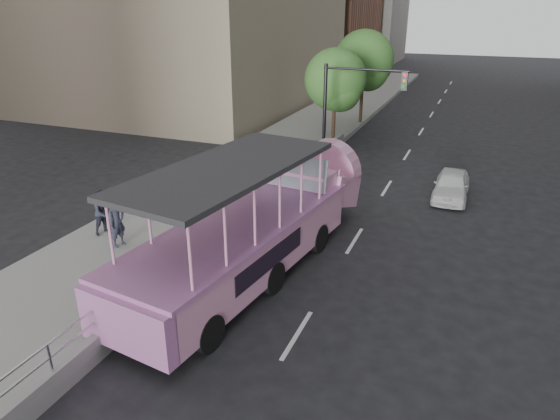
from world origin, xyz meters
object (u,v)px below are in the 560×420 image
object	(u,v)px
traffic_signal	(348,100)
duck_boat	(260,225)
pedestrian_near	(117,222)
street_tree_near	(337,82)
parking_sign	(267,176)
street_tree_far	(365,63)
car	(451,185)
pedestrian_far	(181,233)
pedestrian_mid	(103,212)

from	to	relation	value
traffic_signal	duck_boat	bearing A→B (deg)	-88.73
pedestrian_near	street_tree_near	distance (m)	16.39
traffic_signal	parking_sign	bearing A→B (deg)	-98.75
traffic_signal	street_tree_far	bearing A→B (deg)	98.43
car	street_tree_far	size ratio (longest dim) A/B	0.55
pedestrian_near	pedestrian_far	world-z (taller)	pedestrian_near
duck_boat	car	world-z (taller)	duck_boat
pedestrian_near	street_tree_near	world-z (taller)	street_tree_near
pedestrian_mid	pedestrian_far	world-z (taller)	pedestrian_mid
pedestrian_mid	pedestrian_far	distance (m)	3.52
duck_boat	pedestrian_near	world-z (taller)	duck_boat
duck_boat	pedestrian_far	world-z (taller)	duck_boat
parking_sign	street_tree_near	distance (m)	11.19
car	pedestrian_far	world-z (taller)	pedestrian_far
street_tree_far	car	bearing A→B (deg)	-60.27
car	pedestrian_mid	world-z (taller)	pedestrian_mid
car	pedestrian_mid	xyz separation A→B (m)	(-11.16, -9.13, 0.51)
pedestrian_far	parking_sign	xyz separation A→B (m)	(0.97, 4.74, 0.60)
duck_boat	street_tree_far	world-z (taller)	street_tree_far
car	street_tree_near	size ratio (longest dim) A/B	0.62
duck_boat	street_tree_near	xyz separation A→B (m)	(-1.85, 14.79, 2.41)
pedestrian_far	street_tree_far	distance (m)	21.96
car	pedestrian_near	size ratio (longest dim) A/B	2.09
duck_boat	street_tree_near	world-z (taller)	street_tree_near
duck_boat	pedestrian_far	size ratio (longest dim) A/B	7.37
car	duck_boat	bearing A→B (deg)	-121.44
pedestrian_far	street_tree_near	xyz separation A→B (m)	(0.53, 15.71, 2.72)
pedestrian_near	pedestrian_mid	distance (m)	1.29
pedestrian_near	traffic_signal	distance (m)	13.48
parking_sign	traffic_signal	world-z (taller)	traffic_signal
pedestrian_mid	street_tree_near	xyz separation A→B (m)	(4.03, 15.27, 2.71)
duck_boat	street_tree_far	size ratio (longest dim) A/B	1.82
car	pedestrian_mid	distance (m)	14.43
pedestrian_far	duck_boat	bearing A→B (deg)	-55.64
pedestrian_mid	street_tree_far	xyz separation A→B (m)	(4.23, 21.27, 3.19)
duck_boat	parking_sign	size ratio (longest dim) A/B	4.37
traffic_signal	street_tree_far	world-z (taller)	street_tree_far
pedestrian_near	pedestrian_far	xyz separation A→B (m)	(2.38, 0.20, -0.06)
car	parking_sign	world-z (taller)	parking_sign
duck_boat	traffic_signal	distance (m)	11.56
pedestrian_near	street_tree_far	distance (m)	22.35
pedestrian_near	parking_sign	distance (m)	5.99
car	pedestrian_far	bearing A→B (deg)	-128.72
pedestrian_mid	parking_sign	size ratio (longest dim) A/B	0.61
pedestrian_far	street_tree_far	world-z (taller)	street_tree_far
traffic_signal	pedestrian_far	bearing A→B (deg)	-99.83
pedestrian_mid	traffic_signal	bearing A→B (deg)	-8.97
pedestrian_near	parking_sign	xyz separation A→B (m)	(3.34, 4.94, 0.54)
street_tree_far	duck_boat	bearing A→B (deg)	-85.47
pedestrian_near	street_tree_far	world-z (taller)	street_tree_far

